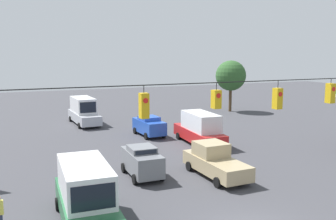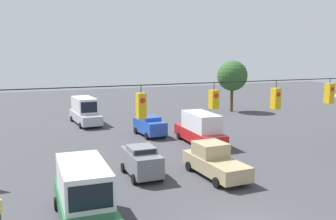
# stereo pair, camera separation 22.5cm
# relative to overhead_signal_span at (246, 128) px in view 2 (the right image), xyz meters

# --- Properties ---
(overhead_signal_span) EXTENTS (22.06, 0.38, 7.11)m
(overhead_signal_span) POSITION_rel_overhead_signal_span_xyz_m (0.00, 0.00, 0.00)
(overhead_signal_span) COLOR slate
(overhead_signal_span) RESTS_ON ground_plane
(box_truck_green_parked_shoulder) EXTENTS (2.73, 7.28, 2.87)m
(box_truck_green_parked_shoulder) POSITION_rel_overhead_signal_span_xyz_m (6.54, -3.20, -3.23)
(box_truck_green_parked_shoulder) COLOR #236038
(box_truck_green_parked_shoulder) RESTS_ON ground_plane
(sedan_grey_withflow_mid) EXTENTS (2.04, 3.95, 2.01)m
(sedan_grey_withflow_mid) POSITION_rel_overhead_signal_span_xyz_m (1.88, -8.64, -3.61)
(sedan_grey_withflow_mid) COLOR slate
(sedan_grey_withflow_mid) RESTS_ON ground_plane
(box_truck_red_oncoming_far) EXTENTS (2.62, 7.00, 2.82)m
(box_truck_red_oncoming_far) POSITION_rel_overhead_signal_span_xyz_m (-5.66, -14.80, -3.25)
(box_truck_red_oncoming_far) COLOR red
(box_truck_red_oncoming_far) RESTS_ON ground_plane
(pickup_truck_tan_crossing_near) EXTENTS (2.33, 5.51, 2.12)m
(pickup_truck_tan_crossing_near) POSITION_rel_overhead_signal_span_xyz_m (-2.50, -6.88, -3.67)
(pickup_truck_tan_crossing_near) COLOR tan
(pickup_truck_tan_crossing_near) RESTS_ON ground_plane
(sedan_blue_oncoming_deep) EXTENTS (2.19, 4.38, 1.89)m
(sedan_blue_oncoming_deep) POSITION_rel_overhead_signal_span_xyz_m (-2.83, -19.82, -3.66)
(sedan_blue_oncoming_deep) COLOR #234CB2
(sedan_blue_oncoming_deep) RESTS_ON ground_plane
(box_truck_silver_withflow_deep) EXTENTS (2.61, 7.21, 2.98)m
(box_truck_silver_withflow_deep) POSITION_rel_overhead_signal_span_xyz_m (1.74, -28.50, -3.18)
(box_truck_silver_withflow_deep) COLOR #A8AAB2
(box_truck_silver_withflow_deep) RESTS_ON ground_plane
(traffic_cone_second) EXTENTS (0.43, 0.43, 0.57)m
(traffic_cone_second) POSITION_rel_overhead_signal_span_xyz_m (6.57, -5.58, -4.36)
(traffic_cone_second) COLOR orange
(traffic_cone_second) RESTS_ON ground_plane
(traffic_cone_third) EXTENTS (0.43, 0.43, 0.57)m
(traffic_cone_third) POSITION_rel_overhead_signal_span_xyz_m (6.71, -8.96, -4.36)
(traffic_cone_third) COLOR orange
(traffic_cone_third) RESTS_ON ground_plane
(tree_horizon_left) EXTENTS (4.11, 4.11, 6.96)m
(tree_horizon_left) POSITION_rel_overhead_signal_span_xyz_m (-18.50, -29.80, 0.23)
(tree_horizon_left) COLOR #4C3823
(tree_horizon_left) RESTS_ON ground_plane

